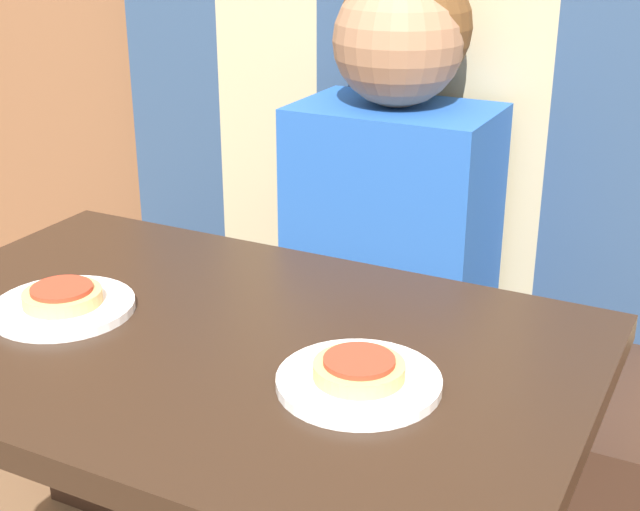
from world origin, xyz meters
TOP-DOWN VIEW (x-y plane):
  - booth_seat at (0.00, 0.56)m, footprint 1.35×0.46m
  - booth_backrest at (-0.00, 0.75)m, footprint 1.35×0.09m
  - dining_table at (0.00, 0.00)m, footprint 0.91×0.58m
  - person at (0.00, 0.57)m, footprint 0.34×0.25m
  - plate_left at (-0.21, -0.03)m, footprint 0.18×0.18m
  - plate_right at (0.21, -0.03)m, footprint 0.18×0.18m
  - pizza_left at (-0.21, -0.03)m, footprint 0.10×0.10m
  - pizza_right at (0.21, -0.03)m, footprint 0.10×0.10m

SIDE VIEW (x-z plane):
  - booth_seat at x=0.00m, z-range 0.00..0.46m
  - dining_table at x=0.00m, z-range 0.24..0.94m
  - plate_left at x=-0.21m, z-range 0.70..0.72m
  - plate_right at x=0.21m, z-range 0.70..0.72m
  - pizza_left at x=-0.21m, z-range 0.71..0.74m
  - pizza_right at x=0.21m, z-range 0.71..0.74m
  - person at x=0.00m, z-range 0.47..1.13m
  - booth_backrest at x=0.00m, z-range 0.46..1.22m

